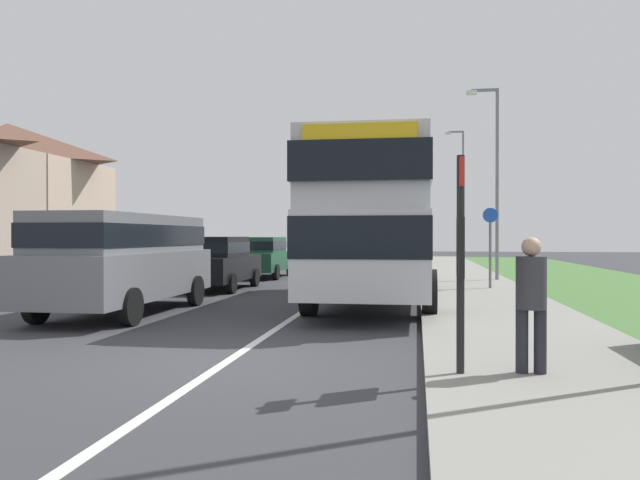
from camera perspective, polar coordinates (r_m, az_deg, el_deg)
ground_plane at (r=8.74m, az=-8.22°, el=-10.73°), size 120.00×120.00×0.00m
lane_marking_centre at (r=16.48m, az=-0.02°, el=-5.46°), size 0.14×60.00×0.01m
pavement_near_side at (r=14.39m, az=15.57°, el=-6.11°), size 3.20×68.00×0.12m
double_decker_bus at (r=15.72m, az=5.16°, el=2.05°), size 2.80×9.75×3.70m
parked_van_grey at (r=14.17m, az=-17.28°, el=-1.28°), size 2.11×5.58×2.13m
parked_car_black at (r=19.83m, az=-9.46°, el=-1.85°), size 1.97×4.30×1.65m
parked_car_dark_green at (r=25.32m, az=-5.39°, el=-1.39°), size 2.00×4.40×1.63m
pedestrian_at_stop at (r=7.55m, az=18.62°, el=-5.02°), size 0.34×0.34×1.67m
bus_stop_sign at (r=7.32m, az=12.64°, el=-0.76°), size 0.09×0.52×2.60m
cycle_route_sign at (r=19.44m, az=15.20°, el=-0.38°), size 0.44×0.08×2.52m
street_lamp_mid at (r=23.34m, az=15.52°, el=6.10°), size 1.14×0.20×6.94m
street_lamp_far at (r=39.63m, az=12.72°, el=4.63°), size 1.14×0.20×8.13m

